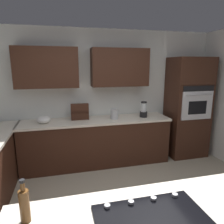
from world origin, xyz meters
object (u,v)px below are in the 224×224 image
at_px(cooktop, 156,224).
at_px(spice_rack, 80,112).
at_px(oil_bottle, 25,205).
at_px(wall_oven, 187,108).
at_px(kettle, 114,114).
at_px(mixing_bowl, 44,120).
at_px(blender, 144,110).

height_order(cooktop, spice_rack, spice_rack).
distance_m(spice_rack, oil_bottle, 2.62).
xyz_separation_m(wall_oven, kettle, (1.60, 0.02, -0.04)).
xyz_separation_m(cooktop, mixing_bowl, (0.88, -2.69, 0.06)).
xyz_separation_m(cooktop, kettle, (-0.42, -2.69, 0.09)).
bearing_deg(blender, mixing_bowl, 0.00).
relative_size(wall_oven, mixing_bowl, 8.64).
xyz_separation_m(wall_oven, cooktop, (2.02, 2.71, -0.13)).
bearing_deg(cooktop, blender, -110.82).
bearing_deg(kettle, spice_rack, -9.07).
distance_m(wall_oven, cooktop, 3.38).
bearing_deg(cooktop, kettle, -98.93).
distance_m(wall_oven, kettle, 1.60).
relative_size(wall_oven, blender, 6.64).
bearing_deg(kettle, blender, -180.00).
bearing_deg(oil_bottle, mixing_bowl, -88.62).
distance_m(wall_oven, blender, 1.00).
bearing_deg(spice_rack, cooktop, 94.65).
relative_size(mixing_bowl, oil_bottle, 0.78).
bearing_deg(kettle, cooktop, 81.07).
xyz_separation_m(spice_rack, oil_bottle, (0.59, 2.56, -0.03)).
bearing_deg(mixing_bowl, spice_rack, -170.93).
height_order(blender, spice_rack, blender).
bearing_deg(mixing_bowl, kettle, 180.00).
bearing_deg(spice_rack, wall_oven, 177.86).
distance_m(cooktop, oil_bottle, 0.86).
relative_size(blender, spice_rack, 0.94).
bearing_deg(oil_bottle, cooktop, 163.80).
bearing_deg(wall_oven, cooktop, 53.26).
xyz_separation_m(mixing_bowl, kettle, (-1.30, 0.00, 0.03)).
bearing_deg(oil_bottle, wall_oven, -138.97).
xyz_separation_m(wall_oven, spice_rack, (2.25, -0.08, 0.02)).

